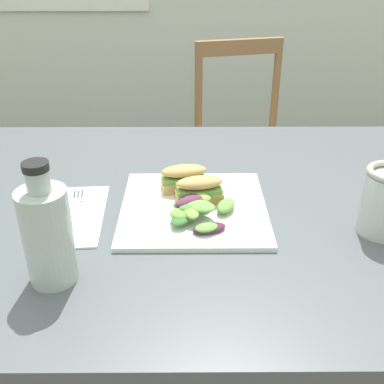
# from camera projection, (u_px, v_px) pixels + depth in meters

# --- Properties ---
(dining_table) EXTENTS (1.42, 0.87, 0.74)m
(dining_table) POSITION_uv_depth(u_px,v_px,m) (219.00, 246.00, 1.03)
(dining_table) COLOR #51565B
(dining_table) RESTS_ON ground
(chair_wooden_far) EXTENTS (0.48, 0.48, 0.87)m
(chair_wooden_far) POSITION_uv_depth(u_px,v_px,m) (246.00, 150.00, 1.93)
(chair_wooden_far) COLOR #8E6642
(chair_wooden_far) RESTS_ON ground
(plate_lunch) EXTENTS (0.29, 0.29, 0.01)m
(plate_lunch) POSITION_uv_depth(u_px,v_px,m) (192.00, 208.00, 0.94)
(plate_lunch) COLOR white
(plate_lunch) RESTS_ON dining_table
(sandwich_half_front) EXTENTS (0.10, 0.07, 0.06)m
(sandwich_half_front) POSITION_uv_depth(u_px,v_px,m) (199.00, 189.00, 0.94)
(sandwich_half_front) COLOR tan
(sandwich_half_front) RESTS_ON plate_lunch
(sandwich_half_back) EXTENTS (0.10, 0.07, 0.06)m
(sandwich_half_back) POSITION_uv_depth(u_px,v_px,m) (184.00, 177.00, 0.99)
(sandwich_half_back) COLOR tan
(sandwich_half_back) RESTS_ON plate_lunch
(salad_mixed_greens) EXTENTS (0.14, 0.14, 0.04)m
(salad_mixed_greens) POSITION_uv_depth(u_px,v_px,m) (196.00, 207.00, 0.90)
(salad_mixed_greens) COLOR #4C2338
(salad_mixed_greens) RESTS_ON plate_lunch
(napkin_folded) EXTENTS (0.12, 0.23, 0.00)m
(napkin_folded) POSITION_uv_depth(u_px,v_px,m) (76.00, 215.00, 0.92)
(napkin_folded) COLOR silver
(napkin_folded) RESTS_ON dining_table
(fork_on_napkin) EXTENTS (0.04, 0.19, 0.00)m
(fork_on_napkin) POSITION_uv_depth(u_px,v_px,m) (76.00, 209.00, 0.94)
(fork_on_napkin) COLOR silver
(fork_on_napkin) RESTS_ON napkin_folded
(bottle_cold_brew) EXTENTS (0.08, 0.08, 0.21)m
(bottle_cold_brew) POSITION_uv_depth(u_px,v_px,m) (48.00, 239.00, 0.72)
(bottle_cold_brew) COLOR black
(bottle_cold_brew) RESTS_ON dining_table
(mason_jar_iced_tea) EXTENTS (0.08, 0.08, 0.13)m
(mason_jar_iced_tea) POSITION_uv_depth(u_px,v_px,m) (384.00, 204.00, 0.85)
(mason_jar_iced_tea) COLOR #C67528
(mason_jar_iced_tea) RESTS_ON dining_table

